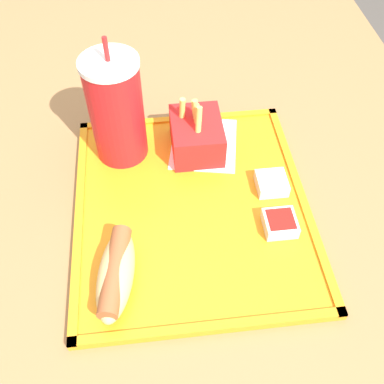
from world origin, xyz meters
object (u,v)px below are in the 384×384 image
(hot_dog_far, at_px, (116,273))
(sauce_cup_ketchup, at_px, (280,223))
(fries_carton, at_px, (194,135))
(soda_cup, at_px, (116,110))
(sauce_cup_mayo, at_px, (272,183))

(hot_dog_far, distance_m, sauce_cup_ketchup, 0.24)
(sauce_cup_ketchup, bearing_deg, fries_carton, 30.97)
(hot_dog_far, bearing_deg, soda_cup, -2.54)
(sauce_cup_mayo, distance_m, sauce_cup_ketchup, 0.07)
(soda_cup, height_order, fries_carton, soda_cup)
(soda_cup, distance_m, sauce_cup_ketchup, 0.29)
(sauce_cup_ketchup, bearing_deg, soda_cup, 50.65)
(soda_cup, height_order, sauce_cup_mayo, soda_cup)
(hot_dog_far, xyz_separation_m, fries_carton, (0.23, -0.13, 0.01))
(fries_carton, height_order, sauce_cup_ketchup, fries_carton)
(soda_cup, height_order, sauce_cup_ketchup, soda_cup)
(hot_dog_far, distance_m, fries_carton, 0.26)
(hot_dog_far, height_order, sauce_cup_mayo, hot_dog_far)
(fries_carton, distance_m, sauce_cup_ketchup, 0.20)
(fries_carton, bearing_deg, sauce_cup_mayo, -132.01)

